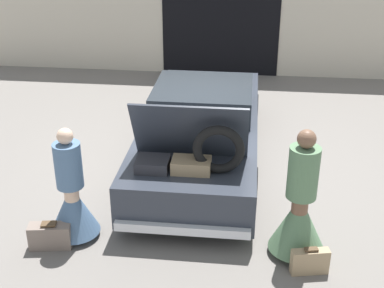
{
  "coord_description": "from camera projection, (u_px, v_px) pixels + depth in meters",
  "views": [
    {
      "loc": [
        0.76,
        -8.01,
        4.19
      ],
      "look_at": [
        0.0,
        -1.33,
        0.94
      ],
      "focal_mm": 50.0,
      "sensor_mm": 36.0,
      "label": 1
    }
  ],
  "objects": [
    {
      "name": "suitcase_beside_right_person",
      "position": [
        310.0,
        261.0,
        6.36
      ],
      "size": [
        0.47,
        0.22,
        0.35
      ],
      "color": "#9E8460",
      "rests_on": "ground_plane"
    },
    {
      "name": "person_right",
      "position": [
        299.0,
        212.0,
        6.53
      ],
      "size": [
        0.7,
        0.7,
        1.7
      ],
      "rotation": [
        0.0,
        0.0,
        1.62
      ],
      "color": "brown",
      "rests_on": "ground_plane"
    },
    {
      "name": "garage_wall_back",
      "position": [
        221.0,
        17.0,
        12.72
      ],
      "size": [
        12.0,
        0.14,
        2.8
      ],
      "color": "beige",
      "rests_on": "ground_plane"
    },
    {
      "name": "ground_plane",
      "position": [
        201.0,
        160.0,
        9.07
      ],
      "size": [
        40.0,
        40.0,
        0.0
      ],
      "primitive_type": "plane",
      "color": "slate"
    },
    {
      "name": "person_left",
      "position": [
        72.0,
        200.0,
        6.88
      ],
      "size": [
        0.66,
        0.66,
        1.56
      ],
      "rotation": [
        0.0,
        0.0,
        -1.83
      ],
      "color": "beige",
      "rests_on": "ground_plane"
    },
    {
      "name": "suitcase_beside_left_person",
      "position": [
        50.0,
        236.0,
        6.82
      ],
      "size": [
        0.56,
        0.28,
        0.36
      ],
      "color": "#75665B",
      "rests_on": "ground_plane"
    },
    {
      "name": "car",
      "position": [
        201.0,
        130.0,
        8.82
      ],
      "size": [
        1.87,
        4.92,
        1.7
      ],
      "color": "#2D333D",
      "rests_on": "ground_plane"
    }
  ]
}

